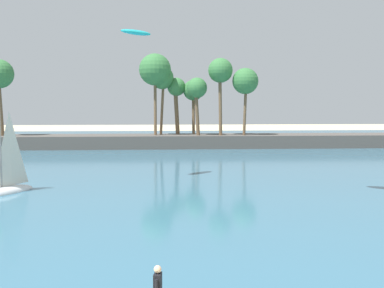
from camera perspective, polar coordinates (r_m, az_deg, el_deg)
name	(u,v)px	position (r m, az deg, el deg)	size (l,w,h in m)	color
sea	(149,152)	(58.52, -5.23, -0.99)	(220.00, 91.42, 0.06)	#386B84
palm_headland	(123,121)	(64.04, -8.41, 2.80)	(94.68, 6.32, 13.35)	#514C47
sailboat_near_shore	(6,184)	(33.91, -21.77, -4.54)	(3.69, 4.76, 6.84)	white
kite_aloft_low_near_shore	(136,32)	(36.92, -6.84, 13.36)	(2.80, 0.95, 0.39)	#1EADB2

